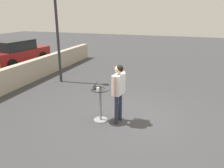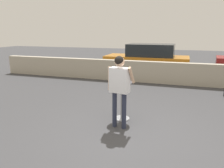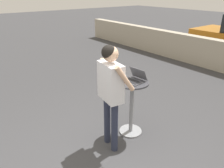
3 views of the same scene
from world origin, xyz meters
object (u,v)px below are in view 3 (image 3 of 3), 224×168
object	(u,v)px
coffee_mug	(123,75)
standing_person	(111,85)
cafe_table	(132,103)
laptop	(134,78)

from	to	relation	value
coffee_mug	standing_person	bearing A→B (deg)	-59.54
cafe_table	standing_person	distance (m)	0.75
standing_person	laptop	bearing A→B (deg)	98.54
cafe_table	standing_person	xyz separation A→B (m)	(0.08, -0.54, 0.52)
cafe_table	laptop	size ratio (longest dim) A/B	2.85
coffee_mug	standing_person	size ratio (longest dim) A/B	0.07
cafe_table	laptop	distance (m)	0.46
cafe_table	laptop	world-z (taller)	laptop
coffee_mug	standing_person	distance (m)	0.60
cafe_table	coffee_mug	xyz separation A→B (m)	(-0.22, -0.02, 0.46)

